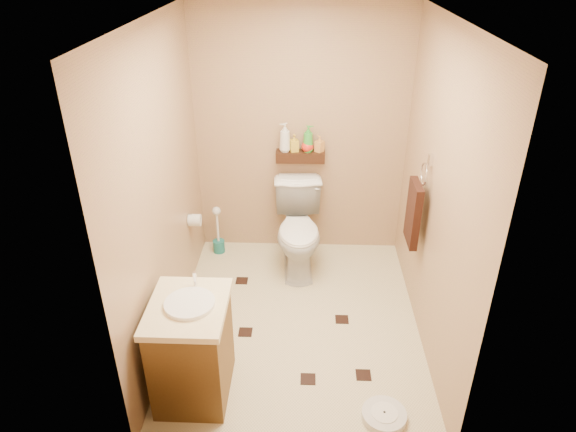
{
  "coord_description": "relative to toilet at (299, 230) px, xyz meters",
  "views": [
    {
      "loc": [
        0.05,
        -3.35,
        2.84
      ],
      "look_at": [
        -0.08,
        0.25,
        0.88
      ],
      "focal_mm": 32.0,
      "sensor_mm": 36.0,
      "label": 1
    }
  ],
  "objects": [
    {
      "name": "toilet_paper",
      "position": [
        -0.94,
        -0.18,
        0.19
      ],
      "size": [
        0.12,
        0.11,
        0.12
      ],
      "color": "silver",
      "rests_on": "wall_left"
    },
    {
      "name": "ceiling",
      "position": [
        0.0,
        -0.83,
        1.99
      ],
      "size": [
        2.0,
        2.5,
        0.02
      ],
      "primitive_type": "cube",
      "color": "silver",
      "rests_on": "wall_back"
    },
    {
      "name": "ground",
      "position": [
        0.0,
        -0.83,
        -0.41
      ],
      "size": [
        2.5,
        2.5,
        0.0
      ],
      "primitive_type": "plane",
      "color": "beige",
      "rests_on": "ground"
    },
    {
      "name": "bottle_d",
      "position": [
        0.07,
        0.34,
        0.79
      ],
      "size": [
        0.1,
        0.1,
        0.25
      ],
      "primitive_type": "imported",
      "rotation": [
        0.0,
        0.0,
        1.5
      ],
      "color": "green",
      "rests_on": "wall_shelf"
    },
    {
      "name": "toilet_brush",
      "position": [
        -0.82,
        0.24,
        -0.23
      ],
      "size": [
        0.12,
        0.12,
        0.51
      ],
      "color": "#1A6967",
      "rests_on": "ground"
    },
    {
      "name": "floor_accents",
      "position": [
        0.01,
        -0.85,
        -0.41
      ],
      "size": [
        1.14,
        1.37,
        0.01
      ],
      "color": "black",
      "rests_on": "ground"
    },
    {
      "name": "bottle_e",
      "position": [
        0.18,
        0.34,
        0.74
      ],
      "size": [
        0.1,
        0.1,
        0.16
      ],
      "primitive_type": "imported",
      "rotation": [
        0.0,
        0.0,
        4.05
      ],
      "color": "#D19145",
      "rests_on": "wall_shelf"
    },
    {
      "name": "towel_ring",
      "position": [
        0.91,
        -0.58,
        0.54
      ],
      "size": [
        0.12,
        0.3,
        0.76
      ],
      "color": "silver",
      "rests_on": "wall_right"
    },
    {
      "name": "bathroom_scale",
      "position": [
        0.6,
        -1.79,
        -0.38
      ],
      "size": [
        0.34,
        0.34,
        0.06
      ],
      "rotation": [
        0.0,
        0.0,
        -0.16
      ],
      "color": "silver",
      "rests_on": "ground"
    },
    {
      "name": "bottle_a",
      "position": [
        -0.15,
        0.34,
        0.8
      ],
      "size": [
        0.14,
        0.14,
        0.27
      ],
      "primitive_type": "imported",
      "rotation": [
        0.0,
        0.0,
        5.13
      ],
      "color": "silver",
      "rests_on": "wall_shelf"
    },
    {
      "name": "wall_shelf",
      "position": [
        0.0,
        0.34,
        0.61
      ],
      "size": [
        0.46,
        0.14,
        0.1
      ],
      "primitive_type": "cube",
      "color": "#32160D",
      "rests_on": "wall_back"
    },
    {
      "name": "wall_front",
      "position": [
        0.0,
        -2.08,
        0.79
      ],
      "size": [
        2.0,
        0.04,
        2.4
      ],
      "primitive_type": "cube",
      "color": "#A77C5F",
      "rests_on": "ground"
    },
    {
      "name": "bottle_b",
      "position": [
        -0.06,
        0.34,
        0.74
      ],
      "size": [
        0.09,
        0.09,
        0.17
      ],
      "primitive_type": "imported",
      "rotation": [
        0.0,
        0.0,
        0.3
      ],
      "color": "gold",
      "rests_on": "wall_shelf"
    },
    {
      "name": "toilet",
      "position": [
        0.0,
        0.0,
        0.0
      ],
      "size": [
        0.51,
        0.83,
        0.82
      ],
      "primitive_type": "imported",
      "rotation": [
        0.0,
        0.0,
        0.06
      ],
      "color": "white",
      "rests_on": "ground"
    },
    {
      "name": "wall_right",
      "position": [
        1.0,
        -0.83,
        0.79
      ],
      "size": [
        0.04,
        2.5,
        2.4
      ],
      "primitive_type": "cube",
      "color": "#A77C5F",
      "rests_on": "ground"
    },
    {
      "name": "wall_back",
      "position": [
        0.0,
        0.42,
        0.79
      ],
      "size": [
        2.0,
        0.04,
        2.4
      ],
      "primitive_type": "cube",
      "color": "#A77C5F",
      "rests_on": "ground"
    },
    {
      "name": "bottle_c",
      "position": [
        0.07,
        0.34,
        0.73
      ],
      "size": [
        0.12,
        0.12,
        0.14
      ],
      "primitive_type": "imported",
      "rotation": [
        0.0,
        0.0,
        1.47
      ],
      "color": "red",
      "rests_on": "wall_shelf"
    },
    {
      "name": "wall_left",
      "position": [
        -1.0,
        -0.83,
        0.79
      ],
      "size": [
        0.04,
        2.5,
        2.4
      ],
      "primitive_type": "cube",
      "color": "#A77C5F",
      "rests_on": "ground"
    },
    {
      "name": "vanity",
      "position": [
        -0.7,
        -1.58,
        -0.02
      ],
      "size": [
        0.51,
        0.62,
        0.87
      ],
      "rotation": [
        0.0,
        0.0,
        -0.0
      ],
      "color": "brown",
      "rests_on": "ground"
    }
  ]
}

